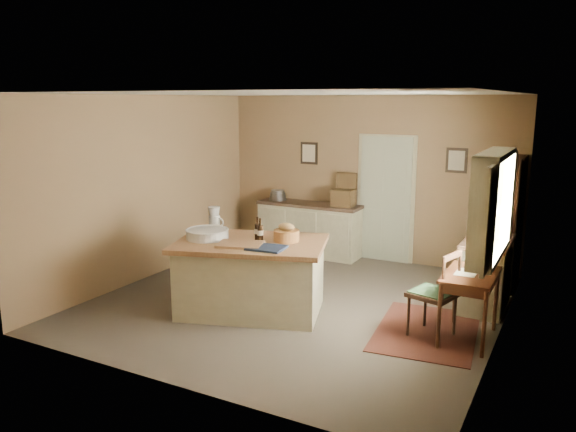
% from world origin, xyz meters
% --- Properties ---
extents(ground, '(5.00, 5.00, 0.00)m').
position_xyz_m(ground, '(0.00, 0.00, 0.00)').
color(ground, brown).
rests_on(ground, ground).
extents(wall_back, '(5.00, 0.10, 2.70)m').
position_xyz_m(wall_back, '(0.00, 2.50, 1.35)').
color(wall_back, olive).
rests_on(wall_back, ground).
extents(wall_front, '(5.00, 0.10, 2.70)m').
position_xyz_m(wall_front, '(0.00, -2.50, 1.35)').
color(wall_front, olive).
rests_on(wall_front, ground).
extents(wall_left, '(0.10, 5.00, 2.70)m').
position_xyz_m(wall_left, '(-2.50, 0.00, 1.35)').
color(wall_left, olive).
rests_on(wall_left, ground).
extents(wall_right, '(0.10, 5.00, 2.70)m').
position_xyz_m(wall_right, '(2.50, 0.00, 1.35)').
color(wall_right, olive).
rests_on(wall_right, ground).
extents(ceiling, '(5.00, 5.00, 0.00)m').
position_xyz_m(ceiling, '(0.00, 0.00, 2.70)').
color(ceiling, silver).
rests_on(ceiling, wall_back).
extents(door, '(0.97, 0.06, 2.11)m').
position_xyz_m(door, '(0.35, 2.47, 1.05)').
color(door, '#B7BEA0').
rests_on(door, ground).
extents(framed_prints, '(2.82, 0.02, 0.38)m').
position_xyz_m(framed_prints, '(0.20, 2.48, 1.72)').
color(framed_prints, black).
rests_on(framed_prints, ground).
extents(window, '(0.25, 1.99, 1.12)m').
position_xyz_m(window, '(2.42, -0.20, 1.55)').
color(window, beige).
rests_on(window, ground).
extents(work_island, '(2.10, 1.69, 1.20)m').
position_xyz_m(work_island, '(-0.39, -0.54, 0.48)').
color(work_island, beige).
rests_on(work_island, ground).
extents(sideboard, '(1.80, 0.51, 1.18)m').
position_xyz_m(sideboard, '(-0.90, 2.20, 0.48)').
color(sideboard, beige).
rests_on(sideboard, ground).
extents(rug, '(1.26, 1.71, 0.01)m').
position_xyz_m(rug, '(1.75, -0.14, 0.00)').
color(rug, '#4D1F16').
rests_on(rug, ground).
extents(writing_desk, '(0.54, 0.88, 0.82)m').
position_xyz_m(writing_desk, '(2.20, -0.14, 0.67)').
color(writing_desk, '#3E1F11').
rests_on(writing_desk, ground).
extents(desk_chair, '(0.56, 0.56, 0.99)m').
position_xyz_m(desk_chair, '(1.82, -0.24, 0.49)').
color(desk_chair, black).
rests_on(desk_chair, ground).
extents(right_cabinet, '(0.55, 0.99, 0.99)m').
position_xyz_m(right_cabinet, '(2.20, 0.96, 0.46)').
color(right_cabinet, beige).
rests_on(right_cabinet, ground).
extents(shelving_unit, '(0.32, 0.84, 1.86)m').
position_xyz_m(shelving_unit, '(2.35, 2.00, 0.93)').
color(shelving_unit, black).
rests_on(shelving_unit, ground).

